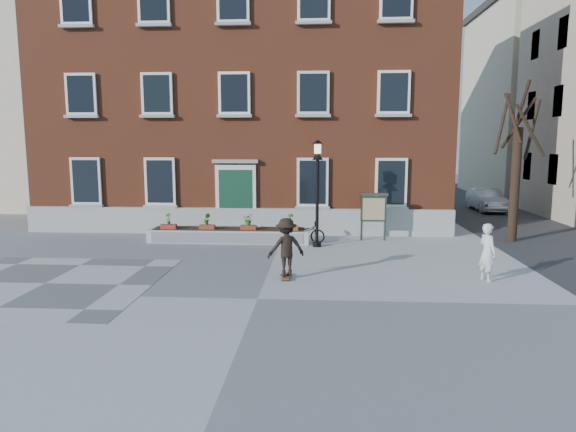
# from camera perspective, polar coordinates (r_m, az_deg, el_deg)

# --- Properties ---
(ground) EXTENTS (100.00, 100.00, 0.00)m
(ground) POSITION_cam_1_polar(r_m,az_deg,el_deg) (12.90, -3.40, -9.18)
(ground) COLOR #9E9EA1
(ground) RESTS_ON ground
(checker_patch) EXTENTS (6.00, 6.00, 0.01)m
(checker_patch) POSITION_cam_1_polar(r_m,az_deg,el_deg) (15.69, -25.38, -6.78)
(checker_patch) COLOR #5A5A5D
(checker_patch) RESTS_ON ground
(distant_building) EXTENTS (10.00, 12.00, 13.00)m
(distant_building) POSITION_cam_1_polar(r_m,az_deg,el_deg) (37.76, -28.11, 11.35)
(distant_building) COLOR beige
(distant_building) RESTS_ON ground
(bicycle) EXTENTS (1.65, 0.68, 0.85)m
(bicycle) POSITION_cam_1_polar(r_m,az_deg,el_deg) (19.66, 1.76, -1.79)
(bicycle) COLOR black
(bicycle) RESTS_ON ground
(parked_car) EXTENTS (1.35, 3.80, 1.25)m
(parked_car) POSITION_cam_1_polar(r_m,az_deg,el_deg) (30.70, 21.21, 1.68)
(parked_car) COLOR silver
(parked_car) RESTS_ON ground
(bystander) EXTENTS (0.58, 0.69, 1.62)m
(bystander) POSITION_cam_1_polar(r_m,az_deg,el_deg) (15.36, 21.28, -3.76)
(bystander) COLOR silver
(bystander) RESTS_ON ground
(brick_building) EXTENTS (18.40, 10.85, 12.60)m
(brick_building) POSITION_cam_1_polar(r_m,az_deg,el_deg) (26.53, -4.13, 13.55)
(brick_building) COLOR brown
(brick_building) RESTS_ON ground
(planter_assembly) EXTENTS (6.20, 1.12, 1.15)m
(planter_assembly) POSITION_cam_1_polar(r_m,az_deg,el_deg) (20.02, -6.54, -2.00)
(planter_assembly) COLOR silver
(planter_assembly) RESTS_ON ground
(bare_tree) EXTENTS (1.83, 1.83, 6.16)m
(bare_tree) POSITION_cam_1_polar(r_m,az_deg,el_deg) (21.58, 24.00, 4.72)
(bare_tree) COLOR #2F2015
(bare_tree) RESTS_ON ground
(lamp_post) EXTENTS (0.40, 0.40, 3.93)m
(lamp_post) POSITION_cam_1_polar(r_m,az_deg,el_deg) (18.74, 3.29, 4.22)
(lamp_post) COLOR black
(lamp_post) RESTS_ON ground
(notice_board) EXTENTS (1.10, 0.16, 1.87)m
(notice_board) POSITION_cam_1_polar(r_m,az_deg,el_deg) (20.31, 9.49, 0.82)
(notice_board) COLOR #183122
(notice_board) RESTS_ON ground
(skateboarder) EXTENTS (1.22, 0.96, 1.74)m
(skateboarder) POSITION_cam_1_polar(r_m,az_deg,el_deg) (14.52, -0.21, -3.49)
(skateboarder) COLOR brown
(skateboarder) RESTS_ON ground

